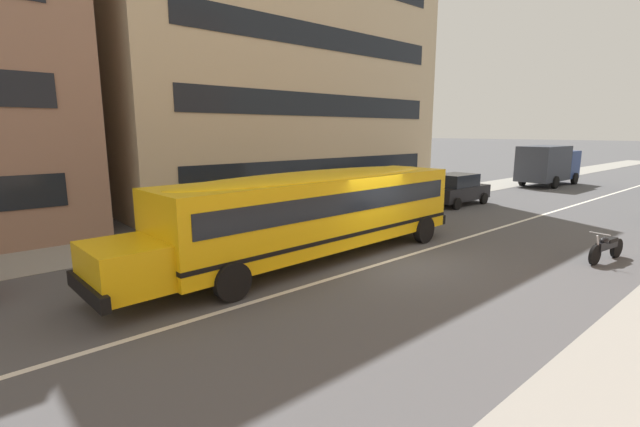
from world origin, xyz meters
TOP-DOWN VIEW (x-y plane):
  - ground_plane at (0.00, 0.00)m, footprint 400.00×400.00m
  - sidewalk_far at (0.00, 7.06)m, footprint 120.00×3.00m
  - lane_centreline at (0.00, 0.00)m, footprint 110.00×0.16m
  - school_bus at (-1.52, 1.66)m, footprint 12.01×2.86m
  - parked_car_black_end_of_row at (10.59, 4.26)m, footprint 3.92×1.92m
  - box_truck at (22.96, 4.52)m, footprint 6.05×2.47m
  - motorcycle_near_kerb at (4.91, -4.30)m, footprint 2.00×0.56m
  - apartment_block_far_centre at (5.12, 15.28)m, footprint 18.64×13.50m

SIDE VIEW (x-z plane):
  - ground_plane at x=0.00m, z-range 0.00..0.00m
  - lane_centreline at x=0.00m, z-range 0.00..0.01m
  - sidewalk_far at x=0.00m, z-range 0.00..0.01m
  - motorcycle_near_kerb at x=4.91m, z-range -0.03..0.90m
  - parked_car_black_end_of_row at x=10.59m, z-range 0.02..1.66m
  - box_truck at x=22.96m, z-range 0.13..2.95m
  - school_bus at x=-1.52m, z-range 0.25..2.92m
  - apartment_block_far_centre at x=5.12m, z-range 0.00..16.50m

